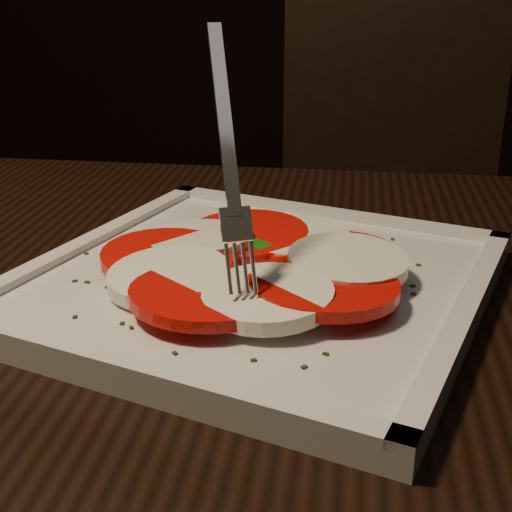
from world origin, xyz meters
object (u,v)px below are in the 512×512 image
object	(u,v)px
chair	(384,215)
plate	(256,285)
fork	(225,149)
table	(310,449)

from	to	relation	value
chair	plate	world-z (taller)	chair
plate	fork	distance (m)	0.11
table	fork	bearing A→B (deg)	156.53
table	plate	distance (m)	0.12
chair	plate	size ratio (longest dim) A/B	2.98
table	chair	bearing A→B (deg)	81.97
chair	table	bearing A→B (deg)	-92.25
fork	plate	bearing A→B (deg)	31.54
table	fork	xyz separation A→B (m)	(-0.06, 0.03, 0.21)
table	plate	world-z (taller)	plate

